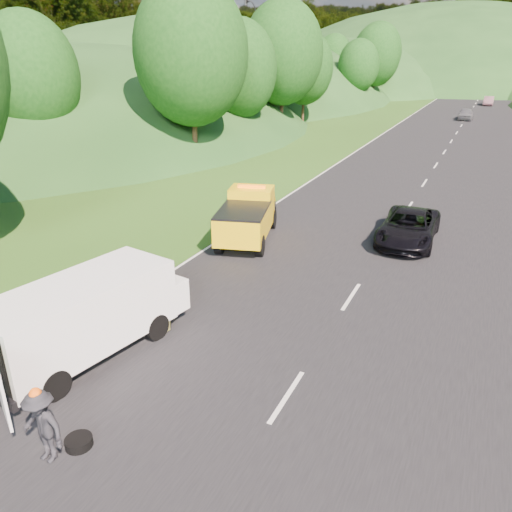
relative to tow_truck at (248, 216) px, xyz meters
The scene contains 15 objects.
ground 8.24m from the tow_truck, 69.93° to the right, with size 320.00×320.00×0.00m, color #38661E.
road_surface 32.87m from the tow_truck, 79.83° to the left, with size 14.00×200.00×0.02m, color black.
tree_line_left 54.80m from the tow_truck, 107.20° to the left, with size 14.00×140.00×14.00m, color #225519, non-canonical shape.
hills_backdrop 127.38m from the tow_truck, 85.81° to the left, with size 201.00×288.60×44.00m, color #2D5B23, non-canonical shape.
tow_truck is the anchor object (origin of this frame).
white_van 10.23m from the tow_truck, 89.48° to the right, with size 3.82×6.77×2.27m.
woman 7.49m from the tow_truck, 94.14° to the right, with size 0.62×0.46×1.71m, color silver.
child 8.43m from the tow_truck, 81.41° to the right, with size 0.53×0.41×1.08m, color tan.
worker 13.89m from the tow_truck, 81.53° to the right, with size 1.10×0.63×1.70m, color black.
suitcase 8.05m from the tow_truck, 102.34° to the right, with size 0.35×0.20×0.57m, color #64664C.
spare_tire 13.39m from the tow_truck, 79.83° to the right, with size 0.59×0.59×0.20m, color black.
passing_suv 7.25m from the tow_truck, 22.39° to the left, with size 2.34×5.08×1.41m, color black.
dist_car_a 50.69m from the tow_truck, 83.44° to the left, with size 1.64×4.07×1.39m, color #55555B.
dist_car_b 71.93m from the tow_truck, 83.83° to the left, with size 1.45×4.16×1.37m, color #6E4952.
dist_car_c 87.38m from the tow_truck, 85.24° to the left, with size 2.08×5.13×1.49m, color #A76953.
Camera 1 is at (6.61, -11.46, 7.92)m, focal length 35.00 mm.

